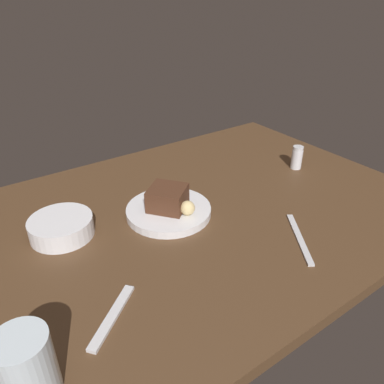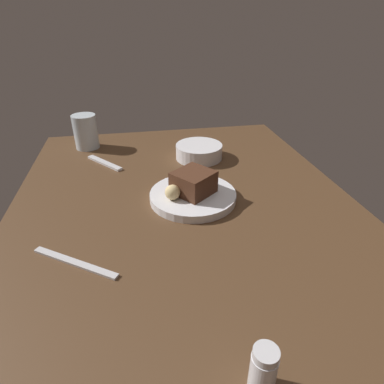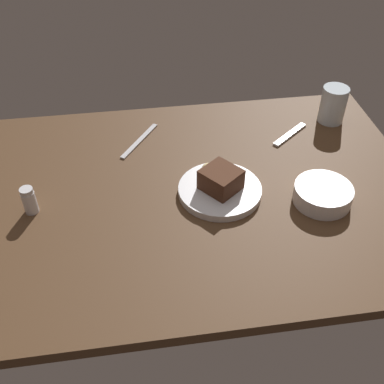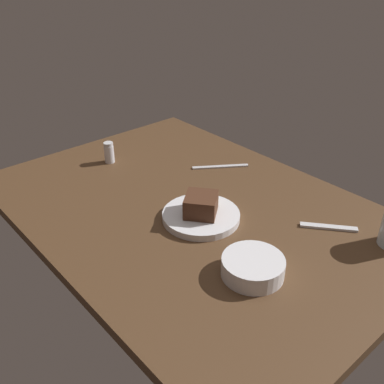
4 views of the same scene
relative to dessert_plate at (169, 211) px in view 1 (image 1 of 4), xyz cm
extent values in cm
cube|color=#4C331E|center=(-6.43, 2.22, -2.48)|extent=(120.00, 84.00, 3.00)
cylinder|color=silver|center=(0.00, 0.00, 0.00)|extent=(21.39, 21.39, 1.96)
cube|color=#472819|center=(0.08, -0.14, 3.76)|extent=(12.08, 12.13, 5.56)
sphere|color=#DBC184|center=(-2.14, 5.32, 2.81)|extent=(3.65, 3.65, 3.65)
cylinder|color=silver|center=(-47.10, 0.19, 2.05)|extent=(3.37, 3.37, 6.06)
cylinder|color=silver|center=(-47.10, 0.19, 5.68)|extent=(3.20, 3.20, 1.20)
cylinder|color=silver|center=(40.60, 28.87, 4.65)|extent=(7.84, 7.84, 11.26)
cylinder|color=silver|center=(24.90, -6.63, 1.26)|extent=(14.55, 14.55, 4.49)
cube|color=silver|center=(25.78, 22.69, -0.63)|extent=(12.78, 10.86, 0.70)
cube|color=silver|center=(-19.01, 26.09, -0.73)|extent=(11.89, 16.47, 0.50)
camera|label=1|loc=(40.56, 68.15, 50.54)|focal=34.74mm
camera|label=2|loc=(-68.83, 12.98, 40.88)|focal=30.55mm
camera|label=3|loc=(-20.20, -88.34, 79.20)|focal=43.83mm
camera|label=4|loc=(74.47, -68.52, 66.50)|focal=41.15mm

